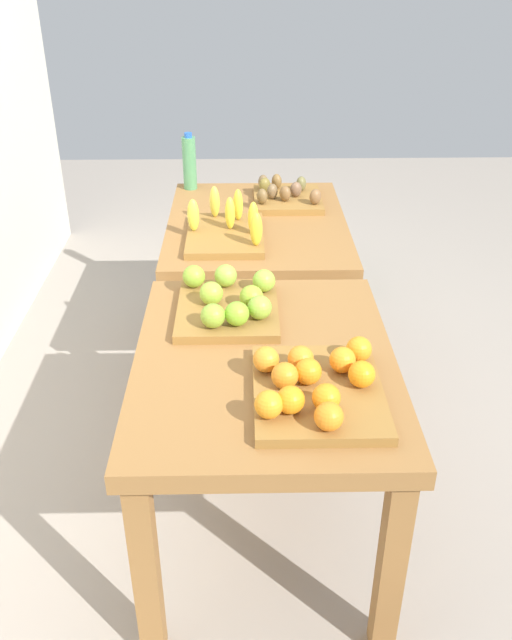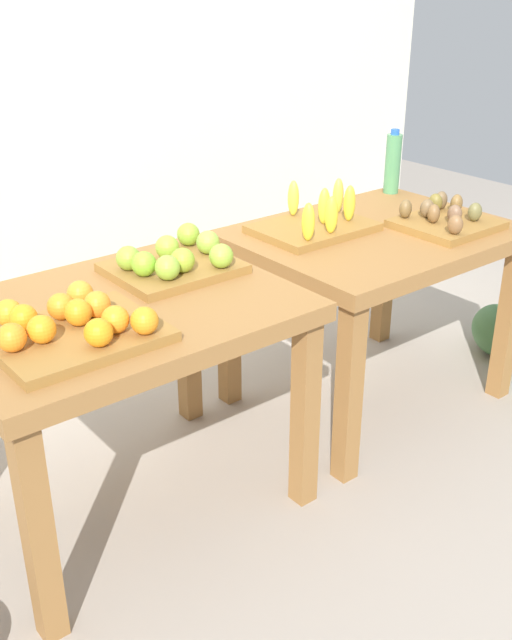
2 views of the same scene
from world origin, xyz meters
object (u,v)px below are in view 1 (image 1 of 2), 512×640
object	(u,v)px
display_table_left	(264,385)
orange_bin	(315,385)
banana_crate	(227,229)
water_bottle	(189,163)
display_table_right	(257,243)
kiwi_bin	(286,196)
apple_bin	(230,302)
watermelon_pile	(298,256)

from	to	relation	value
display_table_left	orange_bin	size ratio (longest dim) A/B	2.31
banana_crate	display_table_left	bearing A→B (deg)	-171.93
display_table_left	water_bottle	bearing A→B (deg)	11.80
display_table_right	kiwi_bin	bearing A→B (deg)	-31.24
display_table_right	orange_bin	distance (m)	1.35
display_table_left	apple_bin	xyz separation A→B (m)	(0.27, 0.11, 0.15)
display_table_left	water_bottle	distance (m)	1.62
display_table_right	apple_bin	xyz separation A→B (m)	(-0.85, 0.11, 0.15)
orange_bin	apple_bin	size ratio (longest dim) A/B	1.12
kiwi_bin	watermelon_pile	distance (m)	0.88
banana_crate	watermelon_pile	bearing A→B (deg)	-20.54
water_bottle	display_table_left	bearing A→B (deg)	-168.20
apple_bin	kiwi_bin	world-z (taller)	apple_bin
display_table_right	kiwi_bin	distance (m)	0.31
display_table_left	apple_bin	distance (m)	0.33
orange_bin	kiwi_bin	world-z (taller)	orange_bin
banana_crate	watermelon_pile	xyz separation A→B (m)	(1.06, -0.40, -0.61)
display_table_left	banana_crate	size ratio (longest dim) A/B	2.36
banana_crate	kiwi_bin	distance (m)	0.51
display_table_right	watermelon_pile	bearing A→B (deg)	-17.02
apple_bin	water_bottle	bearing A→B (deg)	9.52
kiwi_bin	water_bottle	size ratio (longest dim) A/B	1.28
display_table_left	kiwi_bin	bearing A→B (deg)	-5.97
kiwi_bin	watermelon_pile	world-z (taller)	kiwi_bin
orange_bin	water_bottle	xyz separation A→B (m)	(1.78, 0.46, 0.09)
orange_bin	water_bottle	distance (m)	1.84
kiwi_bin	water_bottle	bearing A→B (deg)	65.77
apple_bin	watermelon_pile	bearing A→B (deg)	-12.36
apple_bin	orange_bin	bearing A→B (deg)	-153.31
banana_crate	apple_bin	bearing A→B (deg)	-178.14
display_table_right	kiwi_bin	xyz separation A→B (m)	(0.23, -0.14, 0.14)
display_table_left	orange_bin	world-z (taller)	orange_bin
display_table_left	kiwi_bin	distance (m)	1.37
kiwi_bin	display_table_right	bearing A→B (deg)	148.76
display_table_left	watermelon_pile	distance (m)	2.06
apple_bin	banana_crate	size ratio (longest dim) A/B	0.91
display_table_left	orange_bin	distance (m)	0.29
water_bottle	apple_bin	bearing A→B (deg)	-170.48
water_bottle	kiwi_bin	bearing A→B (deg)	-114.23
display_table_right	banana_crate	distance (m)	0.28
apple_bin	water_bottle	world-z (taller)	water_bottle
water_bottle	watermelon_pile	bearing A→B (deg)	-54.54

